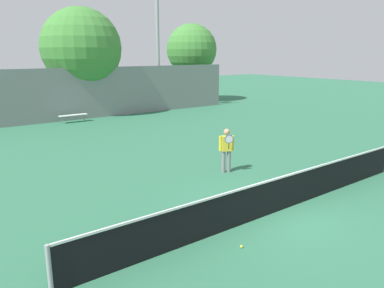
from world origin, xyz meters
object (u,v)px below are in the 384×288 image
at_px(tennis_net, 276,195).
at_px(tennis_player, 227,148).
at_px(bench_courtside_far, 73,115).
at_px(light_pole_far_right, 158,38).
at_px(tree_dark_dense, 81,48).
at_px(tree_green_broad, 192,50).
at_px(tennis_ball, 241,247).

relative_size(tennis_net, tennis_player, 7.48).
bearing_deg(tennis_net, bench_courtside_far, 88.48).
height_order(tennis_player, light_pole_far_right, light_pole_far_right).
relative_size(tennis_net, light_pole_far_right, 1.33).
bearing_deg(tennis_net, tree_dark_dense, 83.52).
bearing_deg(light_pole_far_right, tree_dark_dense, 167.11).
relative_size(bench_courtside_far, tree_green_broad, 0.26).
relative_size(bench_courtside_far, tennis_ball, 26.09).
distance_m(tennis_player, tree_dark_dense, 16.28).
distance_m(bench_courtside_far, tree_green_broad, 13.64).
bearing_deg(tennis_net, light_pole_far_right, 67.31).
height_order(bench_courtside_far, light_pole_far_right, light_pole_far_right).
height_order(tennis_player, tree_green_broad, tree_green_broad).
bearing_deg(light_pole_far_right, tennis_player, -113.10).
height_order(light_pole_far_right, tennis_ball, light_pole_far_right).
distance_m(tennis_ball, tree_dark_dense, 21.14).
bearing_deg(tree_dark_dense, tennis_ball, -102.02).
xyz_separation_m(light_pole_far_right, tree_green_broad, (5.26, 2.84, -0.80)).
relative_size(tennis_player, tree_dark_dense, 0.22).
xyz_separation_m(tennis_player, bench_courtside_far, (-0.89, 13.44, -0.49)).
bearing_deg(bench_courtside_far, tennis_player, -86.22).
distance_m(tree_green_broad, tree_dark_dense, 10.75).
relative_size(bench_courtside_far, light_pole_far_right, 0.19).
height_order(tennis_net, tennis_ball, tennis_net).
relative_size(tennis_net, bench_courtside_far, 6.87).
bearing_deg(bench_courtside_far, tennis_ball, -98.17).
xyz_separation_m(tennis_player, tennis_ball, (-3.44, -4.34, -0.90)).
height_order(tennis_net, tennis_player, tennis_player).
xyz_separation_m(tennis_net, tennis_player, (1.34, 3.49, 0.42)).
bearing_deg(tree_green_broad, tennis_ball, -124.42).
relative_size(light_pole_far_right, tree_green_broad, 1.35).
bearing_deg(tennis_net, tennis_player, 69.06).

